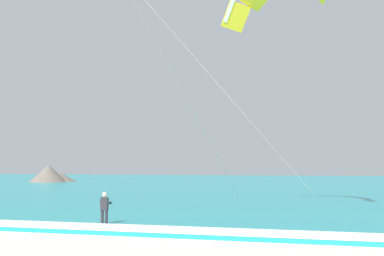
# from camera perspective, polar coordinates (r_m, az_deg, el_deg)

# --- Properties ---
(sea) EXTENTS (200.00, 120.00, 0.20)m
(sea) POSITION_cam_1_polar(r_m,az_deg,el_deg) (78.81, 11.74, -6.52)
(sea) COLOR teal
(sea) RESTS_ON ground
(surf_foam) EXTENTS (200.00, 2.04, 0.04)m
(surf_foam) POSITION_cam_1_polar(r_m,az_deg,el_deg) (20.50, -0.01, -12.14)
(surf_foam) COLOR white
(surf_foam) RESTS_ON sea
(surfboard) EXTENTS (0.64, 1.45, 0.09)m
(surfboard) POSITION_cam_1_polar(r_m,az_deg,el_deg) (23.20, -10.48, -11.66)
(surfboard) COLOR yellow
(surfboard) RESTS_ON ground
(kitesurfer) EXTENTS (0.57, 0.57, 1.69)m
(kitesurfer) POSITION_cam_1_polar(r_m,az_deg,el_deg) (23.12, -10.43, -9.41)
(kitesurfer) COLOR #232328
(kitesurfer) RESTS_ON ground
(headland_left) EXTENTS (7.42, 8.76, 3.11)m
(headland_left) POSITION_cam_1_polar(r_m,az_deg,el_deg) (85.04, -16.38, -5.45)
(headland_left) COLOR #665B51
(headland_left) RESTS_ON ground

